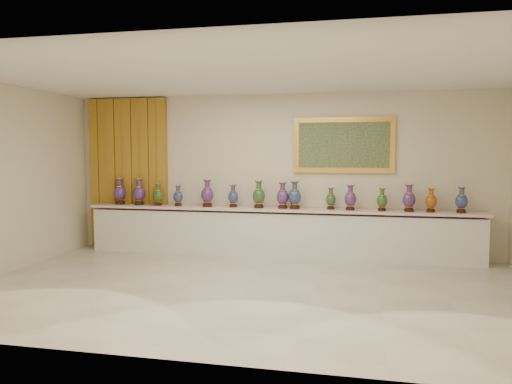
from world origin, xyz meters
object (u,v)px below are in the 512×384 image
Objects in this scene: vase_0 at (120,193)px; counter at (277,233)px; vase_2 at (158,196)px; vase_1 at (139,193)px.

counter is at bearing -0.22° from vase_0.
vase_2 reaches higher than counter.
counter is 14.14× the size of vase_0.
vase_2 is (0.82, -0.04, -0.04)m from vase_0.
counter is 14.08× the size of vase_1.
vase_1 is (-2.73, -0.00, 0.70)m from counter.
vase_1 is at bearing -179.95° from counter.
counter is 17.25× the size of vase_2.
vase_1 is at bearing -1.95° from vase_0.
vase_0 reaches higher than vase_2.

